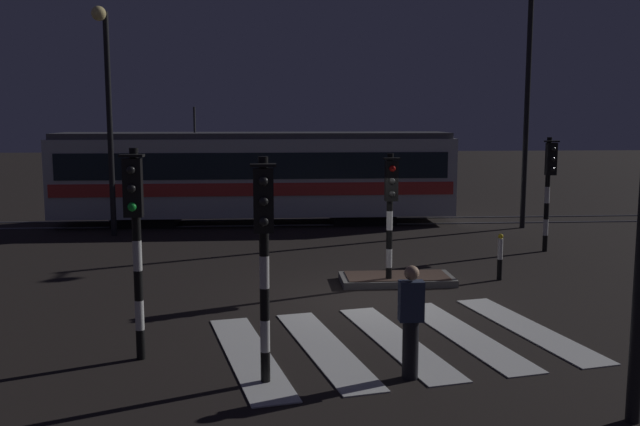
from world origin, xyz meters
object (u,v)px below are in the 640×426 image
Objects in this scene: traffic_light_corner_near_left at (135,222)px; tram at (255,175)px; traffic_light_corner_far_right at (549,177)px; pedestrian_waiting_at_kerb at (411,321)px; traffic_light_kerb_mid_left at (264,237)px; street_lamp_trackside_right at (531,81)px; bollard_island_edge at (500,257)px; traffic_light_median_centre at (391,200)px; street_lamp_trackside_left at (107,94)px.

tram reaches higher than traffic_light_corner_near_left.
traffic_light_corner_far_right is 11.06m from pedestrian_waiting_at_kerb.
pedestrian_waiting_at_kerb is at bearing 2.62° from traffic_light_kerb_mid_left.
tram is (-8.32, 6.05, -0.40)m from traffic_light_corner_far_right.
street_lamp_trackside_right is 7.20× the size of bollard_island_edge.
traffic_light_kerb_mid_left is 15.46m from tram.
bollard_island_edge is (3.38, 6.04, -0.32)m from pedestrian_waiting_at_kerb.
traffic_light_kerb_mid_left is 0.41× the size of street_lamp_trackside_right.
street_lamp_trackside_right is at bearing 56.63° from traffic_light_kerb_mid_left.
traffic_light_corner_near_left is 16.61m from street_lamp_trackside_right.
traffic_light_median_centre is 6.32m from traffic_light_kerb_mid_left.
street_lamp_trackside_left reaches higher than traffic_light_corner_far_right.
traffic_light_median_centre is 0.38× the size of street_lamp_trackside_right.
traffic_light_corner_near_left is at bearing -146.51° from bollard_island_edge.
traffic_light_median_centre is 1.77× the size of pedestrian_waiting_at_kerb.
tram is (-9.20, 2.01, -3.25)m from street_lamp_trackside_right.
street_lamp_trackside_left is (-2.90, 11.74, 2.27)m from traffic_light_corner_near_left.
street_lamp_trackside_right is (13.74, 0.53, 0.49)m from street_lamp_trackside_left.
traffic_light_kerb_mid_left is 2.51m from pedestrian_waiting_at_kerb.
street_lamp_trackside_left is (-12.87, 3.50, 2.36)m from traffic_light_corner_far_right.
traffic_light_corner_far_right is 5.02m from street_lamp_trackside_right.
traffic_light_median_centre is at bearing 43.08° from traffic_light_corner_near_left.
pedestrian_waiting_at_kerb is (2.49, -15.36, -0.87)m from tram.
traffic_light_kerb_mid_left reaches higher than bollard_island_edge.
traffic_light_kerb_mid_left is 8.42m from bollard_island_edge.
street_lamp_trackside_left reaches higher than traffic_light_median_centre.
street_lamp_trackside_right is at bearing 63.30° from pedestrian_waiting_at_kerb.
traffic_light_kerb_mid_left is at bearing -131.96° from bollard_island_edge.
pedestrian_waiting_at_kerb is (-6.71, -13.34, -4.12)m from street_lamp_trackside_right.
traffic_light_corner_near_left reaches higher than traffic_light_corner_far_right.
traffic_light_median_centre is 6.39m from traffic_light_corner_far_right.
street_lamp_trackside_right is 0.56× the size of tram.
street_lamp_trackside_right is 9.97m from tram.
pedestrian_waiting_at_kerb is (4.13, -1.07, -1.35)m from traffic_light_corner_near_left.
traffic_light_corner_near_left is at bearing -136.92° from traffic_light_median_centre.
traffic_light_kerb_mid_left is 0.98× the size of traffic_light_corner_near_left.
street_lamp_trackside_left is at bearing -150.71° from tram.
street_lamp_trackside_right is at bearing 65.47° from bollard_island_edge.
traffic_light_corner_far_right is at bearing 57.91° from pedestrian_waiting_at_kerb.
street_lamp_trackside_left is 15.06m from pedestrian_waiting_at_kerb.
traffic_light_corner_near_left is 14.39m from tram.
street_lamp_trackside_right reaches higher than street_lamp_trackside_left.
street_lamp_trackside_left is at bearing 110.75° from traffic_light_kerb_mid_left.
street_lamp_trackside_right is (6.05, 7.78, 3.00)m from traffic_light_median_centre.
traffic_light_corner_near_left is 3.04× the size of bollard_island_edge.
traffic_light_median_centre is at bearing -169.87° from bollard_island_edge.
traffic_light_corner_near_left is at bearing 165.49° from pedestrian_waiting_at_kerb.
tram reaches higher than traffic_light_median_centre.
street_lamp_trackside_right is (8.85, 13.44, 2.81)m from traffic_light_kerb_mid_left.
bollard_island_edge is (-2.45, -3.26, -1.59)m from traffic_light_corner_far_right.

